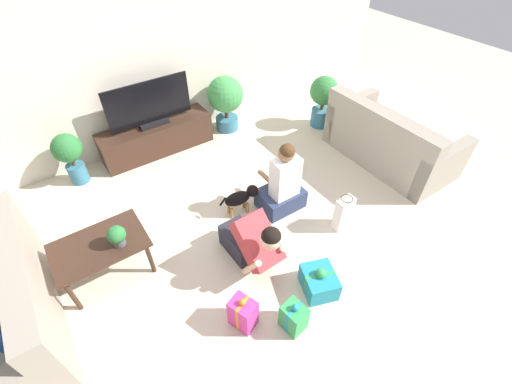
% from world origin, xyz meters
% --- Properties ---
extents(ground_plane, '(16.00, 16.00, 0.00)m').
position_xyz_m(ground_plane, '(0.00, 0.00, 0.00)').
color(ground_plane, beige).
extents(wall_back, '(8.40, 0.06, 2.60)m').
position_xyz_m(wall_back, '(0.00, 2.63, 1.30)').
color(wall_back, beige).
rests_on(wall_back, ground_plane).
extents(sofa_right, '(0.92, 1.73, 0.86)m').
position_xyz_m(sofa_right, '(2.38, 0.32, 0.31)').
color(sofa_right, gray).
rests_on(sofa_right, ground_plane).
extents(coffee_table, '(0.86, 0.56, 0.47)m').
position_xyz_m(coffee_table, '(-1.47, 0.61, 0.41)').
color(coffee_table, '#382319').
rests_on(coffee_table, ground_plane).
extents(tv_console, '(1.59, 0.42, 0.45)m').
position_xyz_m(tv_console, '(-0.21, 2.35, 0.23)').
color(tv_console, '#382319').
rests_on(tv_console, ground_plane).
extents(tv, '(1.16, 0.20, 0.63)m').
position_xyz_m(tv, '(-0.21, 2.35, 0.73)').
color(tv, black).
rests_on(tv, tv_console).
extents(potted_plant_back_right, '(0.54, 0.54, 0.86)m').
position_xyz_m(potted_plant_back_right, '(0.93, 2.30, 0.53)').
color(potted_plant_back_right, '#336B84').
rests_on(potted_plant_back_right, ground_plane).
extents(potted_plant_back_left, '(0.36, 0.36, 0.71)m').
position_xyz_m(potted_plant_back_left, '(-1.36, 2.30, 0.44)').
color(potted_plant_back_left, '#336B84').
rests_on(potted_plant_back_left, ground_plane).
extents(potted_plant_corner_right, '(0.44, 0.44, 0.82)m').
position_xyz_m(potted_plant_corner_right, '(2.24, 1.54, 0.49)').
color(potted_plant_corner_right, '#336B84').
rests_on(potted_plant_corner_right, ground_plane).
extents(person_kneeling, '(0.36, 0.83, 0.81)m').
position_xyz_m(person_kneeling, '(-0.20, -0.10, 0.35)').
color(person_kneeling, '#23232D').
rests_on(person_kneeling, ground_plane).
extents(person_sitting, '(0.52, 0.48, 0.95)m').
position_xyz_m(person_sitting, '(0.57, 0.39, 0.34)').
color(person_sitting, '#283351').
rests_on(person_sitting, ground_plane).
extents(dog, '(0.52, 0.20, 0.35)m').
position_xyz_m(dog, '(0.12, 0.60, 0.23)').
color(dog, black).
rests_on(dog, ground_plane).
extents(gift_box_a, '(0.40, 0.43, 0.31)m').
position_xyz_m(gift_box_a, '(0.17, -0.73, 0.12)').
color(gift_box_a, teal).
rests_on(gift_box_a, ground_plane).
extents(gift_box_b, '(0.24, 0.27, 0.39)m').
position_xyz_m(gift_box_b, '(-0.63, -0.61, 0.17)').
color(gift_box_b, '#CC3389').
rests_on(gift_box_b, ground_plane).
extents(gift_box_c, '(0.21, 0.23, 0.35)m').
position_xyz_m(gift_box_c, '(-0.28, -0.89, 0.15)').
color(gift_box_c, '#2D934C').
rests_on(gift_box_c, ground_plane).
extents(gift_bag_a, '(0.22, 0.14, 0.46)m').
position_xyz_m(gift_bag_a, '(0.94, -0.26, 0.22)').
color(gift_bag_a, white).
rests_on(gift_bag_a, ground_plane).
extents(tabletop_plant, '(0.17, 0.17, 0.22)m').
position_xyz_m(tabletop_plant, '(-1.29, 0.49, 0.59)').
color(tabletop_plant, '#4C4C51').
rests_on(tabletop_plant, coffee_table).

